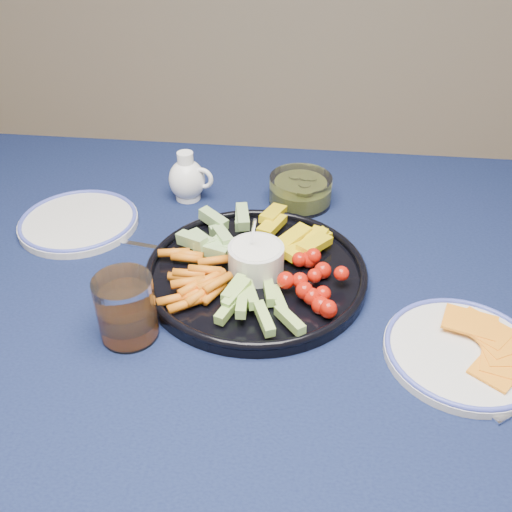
# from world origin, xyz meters

# --- Properties ---
(dining_table) EXTENTS (1.67, 1.07, 0.75)m
(dining_table) POSITION_xyz_m (0.00, 0.00, 0.66)
(dining_table) COLOR #4D3419
(dining_table) RESTS_ON ground
(crudite_platter) EXTENTS (0.37, 0.37, 0.12)m
(crudite_platter) POSITION_xyz_m (-0.00, 0.03, 0.77)
(crudite_platter) COLOR black
(crudite_platter) RESTS_ON dining_table
(creamer_pitcher) EXTENTS (0.09, 0.07, 0.10)m
(creamer_pitcher) POSITION_xyz_m (-0.17, 0.27, 0.79)
(creamer_pitcher) COLOR white
(creamer_pitcher) RESTS_ON dining_table
(pickle_bowl) EXTENTS (0.12, 0.12, 0.06)m
(pickle_bowl) POSITION_xyz_m (0.06, 0.28, 0.77)
(pickle_bowl) COLOR silver
(pickle_bowl) RESTS_ON dining_table
(cheese_plate) EXTENTS (0.22, 0.22, 0.03)m
(cheese_plate) POSITION_xyz_m (0.31, -0.12, 0.76)
(cheese_plate) COLOR silver
(cheese_plate) RESTS_ON dining_table
(juice_tumbler) EXTENTS (0.09, 0.09, 0.10)m
(juice_tumbler) POSITION_xyz_m (-0.17, -0.13, 0.79)
(juice_tumbler) COLOR silver
(juice_tumbler) RESTS_ON dining_table
(fork_left) EXTENTS (0.19, 0.05, 0.00)m
(fork_left) POSITION_xyz_m (-0.20, 0.09, 0.75)
(fork_left) COLOR silver
(fork_left) RESTS_ON dining_table
(fork_right) EXTENTS (0.12, 0.16, 0.00)m
(fork_right) POSITION_xyz_m (0.30, -0.17, 0.75)
(fork_right) COLOR silver
(fork_right) RESTS_ON dining_table
(side_plate_extra) EXTENTS (0.22, 0.22, 0.02)m
(side_plate_extra) POSITION_xyz_m (-0.35, 0.15, 0.76)
(side_plate_extra) COLOR silver
(side_plate_extra) RESTS_ON dining_table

